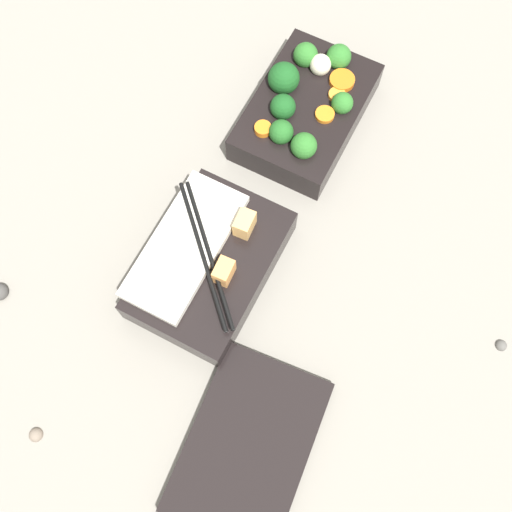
{
  "coord_description": "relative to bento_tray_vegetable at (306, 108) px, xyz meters",
  "views": [
    {
      "loc": [
        0.31,
        0.16,
        0.71
      ],
      "look_at": [
        0.09,
        0.05,
        0.05
      ],
      "focal_mm": 42.0,
      "sensor_mm": 36.0,
      "label": 1
    }
  ],
  "objects": [
    {
      "name": "bento_lid",
      "position": [
        0.42,
        0.13,
        -0.02
      ],
      "size": [
        0.21,
        0.15,
        0.01
      ],
      "primitive_type": "cube",
      "rotation": [
        0.0,
        0.0,
        0.09
      ],
      "color": "black",
      "rests_on": "ground_plane"
    },
    {
      "name": "pebble_1",
      "position": [
        0.18,
        0.35,
        -0.03
      ],
      "size": [
        0.01,
        0.01,
        0.01
      ],
      "primitive_type": "sphere",
      "color": "#595651",
      "rests_on": "ground_plane"
    },
    {
      "name": "ground_plane",
      "position": [
        0.14,
        -0.01,
        -0.03
      ],
      "size": [
        3.0,
        3.0,
        0.0
      ],
      "primitive_type": "plane",
      "color": "gray"
    },
    {
      "name": "pebble_2",
      "position": [
        0.52,
        -0.09,
        -0.03
      ],
      "size": [
        0.02,
        0.02,
        0.02
      ],
      "primitive_type": "sphere",
      "color": "#7A6B5B",
      "rests_on": "ground_plane"
    },
    {
      "name": "bento_tray_vegetable",
      "position": [
        0.0,
        0.0,
        0.0
      ],
      "size": [
        0.2,
        0.14,
        0.08
      ],
      "color": "black",
      "rests_on": "ground_plane"
    },
    {
      "name": "bento_tray_rice",
      "position": [
        0.25,
        -0.01,
        -0.0
      ],
      "size": [
        0.2,
        0.15,
        0.07
      ],
      "color": "black",
      "rests_on": "ground_plane"
    }
  ]
}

